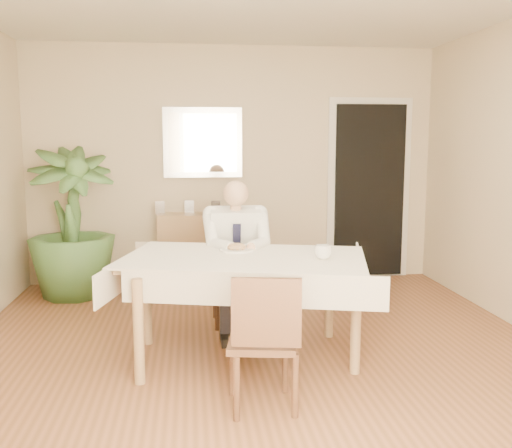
{
  "coord_description": "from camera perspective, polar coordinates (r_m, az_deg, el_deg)",
  "views": [
    {
      "loc": [
        -0.49,
        -3.85,
        1.57
      ],
      "look_at": [
        0.0,
        0.35,
        0.95
      ],
      "focal_mm": 40.0,
      "sensor_mm": 36.0,
      "label": 1
    }
  ],
  "objects": [
    {
      "name": "photo_frame_right",
      "position": [
        6.22,
        -4.05,
        1.7
      ],
      "size": [
        0.1,
        0.02,
        0.14
      ],
      "primitive_type": "cube",
      "color": "silver",
      "rests_on": "sideboard"
    },
    {
      "name": "chair_far",
      "position": [
        4.98,
        -2.16,
        -4.48
      ],
      "size": [
        0.43,
        0.44,
        0.84
      ],
      "rotation": [
        0.0,
        0.0,
        0.11
      ],
      "color": "#452515",
      "rests_on": "ground"
    },
    {
      "name": "knife",
      "position": [
        4.21,
        -1.34,
        -2.51
      ],
      "size": [
        0.01,
        0.13,
        0.01
      ],
      "primitive_type": "cylinder",
      "rotation": [
        1.57,
        0.0,
        0.0
      ],
      "color": "silver",
      "rests_on": "dining_table"
    },
    {
      "name": "window",
      "position": [
        1.47,
        12.9,
        3.54
      ],
      "size": [
        1.34,
        0.04,
        1.44
      ],
      "color": "white",
      "rests_on": "room"
    },
    {
      "name": "potted_palm",
      "position": [
        6.0,
        -17.97,
        0.16
      ],
      "size": [
        1.11,
        1.11,
        1.52
      ],
      "primitive_type": "imported",
      "rotation": [
        0.0,
        0.0,
        0.39
      ],
      "color": "#385D2A",
      "rests_on": "ground"
    },
    {
      "name": "chair_near",
      "position": [
        3.33,
        0.79,
        -11.12
      ],
      "size": [
        0.45,
        0.45,
        0.82
      ],
      "rotation": [
        0.0,
        0.0,
        -0.17
      ],
      "color": "#452515",
      "rests_on": "ground"
    },
    {
      "name": "doorway",
      "position": [
        6.66,
        11.23,
        3.25
      ],
      "size": [
        0.96,
        0.07,
        2.1
      ],
      "color": "white",
      "rests_on": "ground"
    },
    {
      "name": "seated_man",
      "position": [
        4.66,
        -1.9,
        -2.54
      ],
      "size": [
        0.48,
        0.72,
        1.24
      ],
      "color": "white",
      "rests_on": "ground"
    },
    {
      "name": "photo_frame_center",
      "position": [
        6.27,
        -6.69,
        1.72
      ],
      "size": [
        0.1,
        0.02,
        0.14
      ],
      "primitive_type": "cube",
      "color": "silver",
      "rests_on": "sideboard"
    },
    {
      "name": "sideboard",
      "position": [
        6.28,
        -5.17,
        -2.51
      ],
      "size": [
        1.01,
        0.42,
        0.78
      ],
      "primitive_type": "cube",
      "rotation": [
        0.0,
        0.0,
        -0.09
      ],
      "color": "olive",
      "rests_on": "ground"
    },
    {
      "name": "room",
      "position": [
        3.89,
        0.6,
        4.37
      ],
      "size": [
        5.0,
        5.02,
        2.6
      ],
      "color": "brown",
      "rests_on": "ground"
    },
    {
      "name": "photo_frame_left",
      "position": [
        6.23,
        -9.58,
        1.62
      ],
      "size": [
        0.1,
        0.02,
        0.14
      ],
      "primitive_type": "cube",
      "color": "silver",
      "rests_on": "sideboard"
    },
    {
      "name": "food",
      "position": [
        4.26,
        -1.95,
        -2.3
      ],
      "size": [
        0.14,
        0.14,
        0.06
      ],
      "primitive_type": "ellipsoid",
      "color": "#966F46",
      "rests_on": "dining_table"
    },
    {
      "name": "fork",
      "position": [
        4.2,
        -2.42,
        -2.53
      ],
      "size": [
        0.01,
        0.13,
        0.01
      ],
      "primitive_type": "cylinder",
      "rotation": [
        1.57,
        0.0,
        0.0
      ],
      "color": "silver",
      "rests_on": "dining_table"
    },
    {
      "name": "mirror",
      "position": [
        6.32,
        -5.35,
        8.11
      ],
      "size": [
        0.86,
        0.04,
        0.76
      ],
      "color": "silver",
      "rests_on": "room"
    },
    {
      "name": "dining_table",
      "position": [
        4.08,
        -1.2,
        -4.42
      ],
      "size": [
        1.96,
        1.43,
        0.75
      ],
      "rotation": [
        0.0,
        0.0,
        -0.25
      ],
      "color": "olive",
      "rests_on": "ground"
    },
    {
      "name": "coffee_mug",
      "position": [
        3.99,
        6.72,
        -2.81
      ],
      "size": [
        0.15,
        0.15,
        0.1
      ],
      "primitive_type": "imported",
      "rotation": [
        0.0,
        0.0,
        0.3
      ],
      "color": "white",
      "rests_on": "dining_table"
    },
    {
      "name": "plate",
      "position": [
        4.27,
        -1.95,
        -2.59
      ],
      "size": [
        0.26,
        0.26,
        0.02
      ],
      "primitive_type": "cylinder",
      "color": "white",
      "rests_on": "dining_table"
    }
  ]
}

